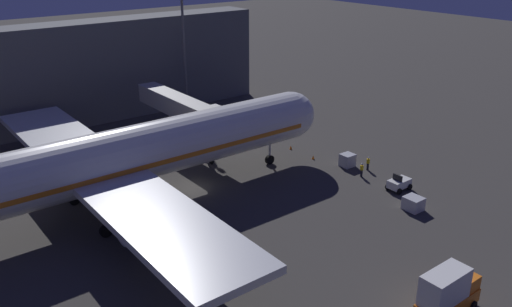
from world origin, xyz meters
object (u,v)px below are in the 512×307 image
at_px(baggage_container_mid_row, 347,160).
at_px(ground_crew_walking_aft, 362,169).
at_px(traffic_cone_nose_port, 313,157).
at_px(apron_floodlight_mast, 184,44).
at_px(jet_bridge, 185,109).
at_px(ground_crew_near_nose_gear, 368,163).
at_px(traffic_cone_nose_starboard, 291,147).
at_px(cargo_truck_aft, 447,292).
at_px(baggage_container_near_belt, 413,203).
at_px(pushback_tug, 399,183).
at_px(airliner_at_gate, 85,168).

relative_size(baggage_container_mid_row, ground_crew_walking_aft, 0.92).
bearing_deg(traffic_cone_nose_port, apron_floodlight_mast, 4.92).
distance_m(jet_bridge, ground_crew_near_nose_gear, 24.45).
bearing_deg(traffic_cone_nose_starboard, traffic_cone_nose_port, 180.00).
bearing_deg(traffic_cone_nose_port, cargo_truck_aft, 155.01).
xyz_separation_m(baggage_container_near_belt, baggage_container_mid_row, (12.26, -3.06, 0.09)).
xyz_separation_m(apron_floodlight_mast, baggage_container_near_belt, (-44.24, -1.12, -10.42)).
bearing_deg(cargo_truck_aft, apron_floodlight_mast, -10.96).
relative_size(apron_floodlight_mast, pushback_tug, 7.22).
relative_size(ground_crew_near_nose_gear, ground_crew_walking_aft, 0.99).
bearing_deg(apron_floodlight_mast, airliner_at_gate, 133.94).
bearing_deg(traffic_cone_nose_port, pushback_tug, -173.50).
height_order(apron_floodlight_mast, traffic_cone_nose_starboard, apron_floodlight_mast).
bearing_deg(ground_crew_walking_aft, apron_floodlight_mast, 5.12).
height_order(airliner_at_gate, apron_floodlight_mast, apron_floodlight_mast).
distance_m(baggage_container_mid_row, traffic_cone_nose_starboard, 8.89).
bearing_deg(airliner_at_gate, cargo_truck_aft, -153.03).
bearing_deg(apron_floodlight_mast, cargo_truck_aft, 169.04).
bearing_deg(traffic_cone_nose_port, baggage_container_mid_row, -157.28).
xyz_separation_m(jet_bridge, traffic_cone_nose_starboard, (-8.19, -11.35, -5.57)).
bearing_deg(ground_crew_near_nose_gear, ground_crew_walking_aft, 112.30).
xyz_separation_m(apron_floodlight_mast, traffic_cone_nose_port, (-27.70, -2.38, -10.86)).
distance_m(ground_crew_walking_aft, traffic_cone_nose_port, 7.62).
xyz_separation_m(ground_crew_near_nose_gear, ground_crew_walking_aft, (-0.87, 2.13, 0.01)).
relative_size(jet_bridge, traffic_cone_nose_starboard, 34.50).
height_order(apron_floodlight_mast, ground_crew_near_nose_gear, apron_floodlight_mast).
bearing_deg(baggage_container_near_belt, pushback_tug, -34.15).
bearing_deg(airliner_at_gate, baggage_container_mid_row, -101.96).
relative_size(cargo_truck_aft, baggage_container_mid_row, 3.53).
bearing_deg(traffic_cone_nose_starboard, airliner_at_gate, 94.36).
height_order(airliner_at_gate, traffic_cone_nose_starboard, airliner_at_gate).
relative_size(baggage_container_near_belt, traffic_cone_nose_port, 3.37).
relative_size(apron_floodlight_mast, traffic_cone_nose_starboard, 35.17).
distance_m(cargo_truck_aft, ground_crew_walking_aft, 25.18).
bearing_deg(ground_crew_walking_aft, baggage_container_mid_row, -17.36).
xyz_separation_m(traffic_cone_nose_port, traffic_cone_nose_starboard, (4.40, 0.00, 0.00)).
relative_size(cargo_truck_aft, traffic_cone_nose_port, 10.43).
relative_size(airliner_at_gate, apron_floodlight_mast, 3.15).
distance_m(pushback_tug, traffic_cone_nose_port, 12.66).
relative_size(ground_crew_walking_aft, traffic_cone_nose_port, 3.20).
xyz_separation_m(pushback_tug, traffic_cone_nose_starboard, (16.96, 1.43, -0.51)).
xyz_separation_m(baggage_container_near_belt, ground_crew_near_nose_gear, (9.87, -4.17, 0.25)).
xyz_separation_m(baggage_container_mid_row, ground_crew_walking_aft, (-3.26, 1.02, 0.17)).
relative_size(ground_crew_near_nose_gear, traffic_cone_nose_starboard, 3.17).
bearing_deg(baggage_container_near_belt, airliner_at_gate, 55.79).
bearing_deg(apron_floodlight_mast, ground_crew_near_nose_gear, -171.26).
distance_m(jet_bridge, baggage_container_near_belt, 31.25).
relative_size(airliner_at_gate, traffic_cone_nose_starboard, 110.64).
xyz_separation_m(pushback_tug, traffic_cone_nose_port, (12.56, 1.43, -0.51)).
distance_m(baggage_container_near_belt, traffic_cone_nose_port, 16.60).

